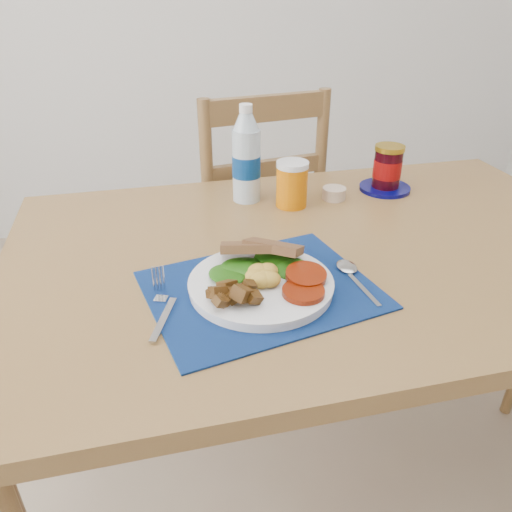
{
  "coord_description": "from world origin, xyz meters",
  "views": [
    {
      "loc": [
        -0.38,
        -0.72,
        1.28
      ],
      "look_at": [
        -0.18,
        0.09,
        0.8
      ],
      "focal_mm": 35.0,
      "sensor_mm": 36.0,
      "label": 1
    }
  ],
  "objects_px": {
    "breakfast_plate": "(259,282)",
    "juice_glass": "(292,185)",
    "water_bottle": "(246,160)",
    "chair_far": "(252,200)",
    "jam_on_saucer": "(387,171)"
  },
  "relations": [
    {
      "from": "breakfast_plate",
      "to": "juice_glass",
      "type": "xyz_separation_m",
      "value": [
        0.18,
        0.38,
        0.03
      ]
    },
    {
      "from": "breakfast_plate",
      "to": "juice_glass",
      "type": "distance_m",
      "value": 0.42
    },
    {
      "from": "water_bottle",
      "to": "breakfast_plate",
      "type": "bearing_deg",
      "value": -99.59
    },
    {
      "from": "chair_far",
      "to": "jam_on_saucer",
      "type": "bearing_deg",
      "value": 121.17
    },
    {
      "from": "chair_far",
      "to": "juice_glass",
      "type": "height_order",
      "value": "chair_far"
    },
    {
      "from": "chair_far",
      "to": "breakfast_plate",
      "type": "bearing_deg",
      "value": 69.71
    },
    {
      "from": "chair_far",
      "to": "water_bottle",
      "type": "distance_m",
      "value": 0.44
    },
    {
      "from": "juice_glass",
      "to": "jam_on_saucer",
      "type": "bearing_deg",
      "value": 8.54
    },
    {
      "from": "jam_on_saucer",
      "to": "chair_far",
      "type": "bearing_deg",
      "value": 129.29
    },
    {
      "from": "breakfast_plate",
      "to": "water_bottle",
      "type": "height_order",
      "value": "water_bottle"
    },
    {
      "from": "breakfast_plate",
      "to": "chair_far",
      "type": "bearing_deg",
      "value": 98.11
    },
    {
      "from": "water_bottle",
      "to": "jam_on_saucer",
      "type": "bearing_deg",
      "value": -3.3
    },
    {
      "from": "water_bottle",
      "to": "jam_on_saucer",
      "type": "distance_m",
      "value": 0.4
    },
    {
      "from": "chair_far",
      "to": "breakfast_plate",
      "type": "distance_m",
      "value": 0.82
    },
    {
      "from": "chair_far",
      "to": "jam_on_saucer",
      "type": "height_order",
      "value": "chair_far"
    }
  ]
}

